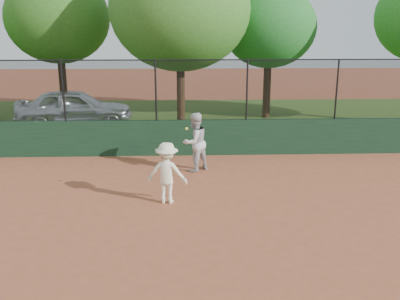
{
  "coord_description": "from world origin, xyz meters",
  "views": [
    {
      "loc": [
        0.38,
        -8.6,
        4.15
      ],
      "look_at": [
        0.8,
        2.2,
        1.2
      ],
      "focal_mm": 40.0,
      "sensor_mm": 36.0,
      "label": 1
    }
  ],
  "objects_px": {
    "tree_3": "(269,27)",
    "player_main": "(167,173)",
    "tree_2": "(180,9)",
    "tree_1": "(58,19)",
    "parked_car": "(74,108)",
    "player_second": "(195,142)"
  },
  "relations": [
    {
      "from": "parked_car",
      "to": "tree_3",
      "type": "height_order",
      "value": "tree_3"
    },
    {
      "from": "parked_car",
      "to": "tree_2",
      "type": "relative_size",
      "value": 0.65
    },
    {
      "from": "player_main",
      "to": "tree_2",
      "type": "height_order",
      "value": "tree_2"
    },
    {
      "from": "player_main",
      "to": "tree_2",
      "type": "bearing_deg",
      "value": 87.93
    },
    {
      "from": "player_main",
      "to": "parked_car",
      "type": "bearing_deg",
      "value": 115.68
    },
    {
      "from": "tree_2",
      "to": "tree_3",
      "type": "bearing_deg",
      "value": 25.15
    },
    {
      "from": "tree_3",
      "to": "player_second",
      "type": "bearing_deg",
      "value": -113.99
    },
    {
      "from": "parked_car",
      "to": "player_main",
      "type": "distance_m",
      "value": 9.89
    },
    {
      "from": "player_second",
      "to": "tree_2",
      "type": "height_order",
      "value": "tree_2"
    },
    {
      "from": "player_second",
      "to": "tree_3",
      "type": "xyz_separation_m",
      "value": [
        3.67,
        8.26,
        3.32
      ]
    },
    {
      "from": "tree_2",
      "to": "tree_1",
      "type": "bearing_deg",
      "value": 156.03
    },
    {
      "from": "player_second",
      "to": "player_main",
      "type": "xyz_separation_m",
      "value": [
        -0.74,
        -2.54,
        -0.12
      ]
    },
    {
      "from": "tree_3",
      "to": "player_main",
      "type": "bearing_deg",
      "value": -112.26
    },
    {
      "from": "parked_car",
      "to": "tree_1",
      "type": "distance_m",
      "value": 4.63
    },
    {
      "from": "player_main",
      "to": "tree_2",
      "type": "relative_size",
      "value": 0.26
    },
    {
      "from": "parked_car",
      "to": "tree_3",
      "type": "distance_m",
      "value": 9.52
    },
    {
      "from": "parked_car",
      "to": "player_main",
      "type": "height_order",
      "value": "player_main"
    },
    {
      "from": "player_main",
      "to": "tree_1",
      "type": "height_order",
      "value": "tree_1"
    },
    {
      "from": "player_main",
      "to": "tree_3",
      "type": "bearing_deg",
      "value": 67.74
    },
    {
      "from": "parked_car",
      "to": "player_main",
      "type": "relative_size",
      "value": 2.5
    },
    {
      "from": "parked_car",
      "to": "tree_2",
      "type": "height_order",
      "value": "tree_2"
    },
    {
      "from": "tree_1",
      "to": "tree_3",
      "type": "distance_m",
      "value": 9.79
    }
  ]
}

